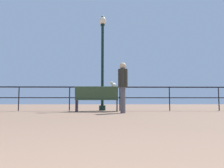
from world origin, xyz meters
name	(u,v)px	position (x,y,z in m)	size (l,w,h in m)	color
pier_railing	(95,93)	(0.00, 8.94, 0.77)	(19.43, 0.05, 1.04)	black
bench_near_left	(97,98)	(0.12, 8.26, 0.54)	(1.70, 0.72, 0.99)	#344C2F
lamppost_center	(102,56)	(0.32, 9.29, 2.48)	(0.33, 0.33, 4.37)	black
person_by_bench	(123,84)	(1.08, 7.15, 1.00)	(0.34, 0.56, 1.75)	#544E53
seagull_on_rail	(113,84)	(0.80, 8.93, 1.14)	(0.35, 0.36, 0.21)	silver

